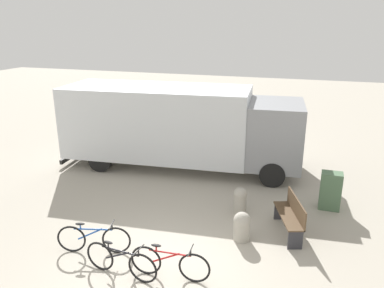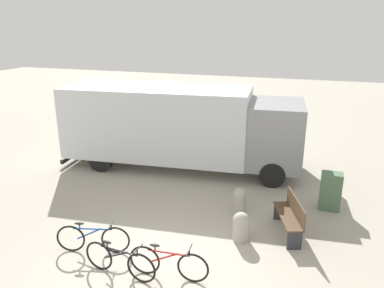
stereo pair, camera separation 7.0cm
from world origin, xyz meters
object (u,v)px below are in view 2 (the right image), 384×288
Objects in this scene: bollard_near_bench at (241,226)px; utility_box at (330,191)px; bollard_far_bench at (240,200)px; delivery_truck at (178,124)px; bicycle_near at (93,238)px; bicycle_middle at (119,261)px; bicycle_far at (168,263)px; park_bench at (291,215)px.

bollard_near_bench is 3.14m from utility_box.
bollard_far_bench is (-0.30, 1.30, 0.03)m from bollard_near_bench.
utility_box is at bearing 48.99° from bollard_near_bench.
delivery_truck reaches higher than bicycle_near.
bicycle_middle is 1.02m from bicycle_far.
bicycle_near is at bearing -134.61° from bollard_far_bench.
bollard_far_bench reaches higher than bicycle_middle.
delivery_truck is 5.89m from bicycle_near.
bollard_near_bench is at bearing 50.40° from bicycle_middle.
park_bench is 1.53m from bollard_far_bench.
bollard_near_bench is (2.13, 2.13, 0.03)m from bicycle_middle.
utility_box is at bearing 22.23° from bicycle_near.
park_bench is 0.91× the size of bicycle_far.
bicycle_middle is at bearing -169.31° from bicycle_far.
delivery_truck is at bearing 75.38° from bicycle_near.
bollard_near_bench is 0.67× the size of utility_box.
bicycle_near is 2.16× the size of bollard_far_bench.
bicycle_middle is 6.15m from utility_box.
bicycle_far is at bearing 19.64° from bicycle_middle.
bicycle_middle is (-3.23, -2.80, -0.16)m from park_bench.
bicycle_far is 3.28m from bollard_far_bench.
bicycle_middle is 3.88m from bollard_far_bench.
bicycle_far is at bearing -121.26° from bollard_near_bench.
utility_box reaches higher than bicycle_far.
bicycle_near is at bearing 167.51° from bicycle_far.
delivery_truck reaches higher than bicycle_middle.
delivery_truck is at bearing 104.65° from bicycle_middle.
bicycle_near is 3.49m from bollard_near_bench.
bicycle_far is at bearing -104.88° from bollard_far_bench.
bicycle_near is 6.50m from utility_box.
utility_box is (2.06, 2.37, 0.16)m from bollard_near_bench.
bicycle_near is 1.52× the size of utility_box.
bicycle_far reaches higher than bollard_near_bench.
bicycle_far is 5.32m from utility_box.
utility_box is (4.19, 4.50, 0.19)m from bicycle_middle.
park_bench is 0.93× the size of bicycle_near.
delivery_truck reaches higher than bollard_near_bench.
bollard_far_bench reaches higher than bicycle_far.
bicycle_far is at bearing -23.95° from bicycle_near.
bollard_far_bench is at bearing 71.58° from bicycle_far.
delivery_truck is 6.51m from bicycle_far.
delivery_truck is 4.24m from bollard_far_bench.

